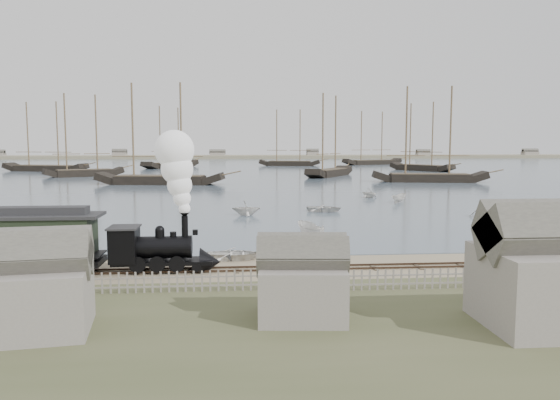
{
  "coord_description": "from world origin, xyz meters",
  "views": [
    {
      "loc": [
        -1.09,
        -36.71,
        8.22
      ],
      "look_at": [
        2.62,
        8.0,
        3.5
      ],
      "focal_mm": 35.0,
      "sensor_mm": 36.0,
      "label": 1
    }
  ],
  "objects": [
    {
      "name": "rowboat_1",
      "position": [
        0.17,
        24.46,
        0.9
      ],
      "size": [
        2.84,
        3.26,
        1.68
      ],
      "primitive_type": "imported",
      "rotation": [
        0.0,
        0.0,
        1.54
      ],
      "color": "silver",
      "rests_on": "harbor_water"
    },
    {
      "name": "schooner_7",
      "position": [
        -22.06,
        145.49,
        10.06
      ],
      "size": [
        17.83,
        23.64,
        20.0
      ],
      "primitive_type": null,
      "rotation": [
        0.0,
        0.0,
        1.01
      ],
      "color": "black",
      "rests_on": "harbor_water"
    },
    {
      "name": "schooner_2",
      "position": [
        -15.78,
        72.4,
        10.06
      ],
      "size": [
        25.62,
        9.39,
        20.0
      ],
      "primitive_type": null,
      "rotation": [
        0.0,
        0.0,
        -0.15
      ],
      "color": "black",
      "rests_on": "harbor_water"
    },
    {
      "name": "schooner_9",
      "position": [
        50.38,
        164.48,
        10.06
      ],
      "size": [
        24.32,
        13.3,
        20.0
      ],
      "primitive_type": null,
      "rotation": [
        0.0,
        0.0,
        0.35
      ],
      "color": "black",
      "rests_on": "harbor_water"
    },
    {
      "name": "harbor_water",
      "position": [
        0.0,
        170.0,
        0.03
      ],
      "size": [
        600.0,
        336.0,
        0.06
      ],
      "primitive_type": "cube",
      "color": "#4E5F70",
      "rests_on": "ground"
    },
    {
      "name": "rail_track",
      "position": [
        0.0,
        -2.0,
        0.04
      ],
      "size": [
        120.0,
        1.8,
        0.16
      ],
      "color": "#3C2B20",
      "rests_on": "ground"
    },
    {
      "name": "rowboat_3",
      "position": [
        9.45,
        26.94,
        0.48
      ],
      "size": [
        3.95,
        4.75,
        0.85
      ],
      "primitive_type": "imported",
      "rotation": [
        0.0,
        0.0,
        1.29
      ],
      "color": "silver",
      "rests_on": "harbor_water"
    },
    {
      "name": "beached_dinghy",
      "position": [
        -1.18,
        1.28,
        0.4
      ],
      "size": [
        2.74,
        3.84,
        0.79
      ],
      "primitive_type": "imported",
      "rotation": [
        0.0,
        0.0,
        1.57
      ],
      "color": "silver",
      "rests_on": "ground"
    },
    {
      "name": "schooner_6",
      "position": [
        -55.51,
        125.44,
        10.06
      ],
      "size": [
        26.09,
        13.75,
        20.0
      ],
      "primitive_type": null,
      "rotation": [
        0.0,
        0.0,
        -0.33
      ],
      "color": "black",
      "rests_on": "harbor_water"
    },
    {
      "name": "ground",
      "position": [
        0.0,
        0.0,
        0.0
      ],
      "size": [
        600.0,
        600.0,
        0.0
      ],
      "primitive_type": "plane",
      "color": "tan",
      "rests_on": "ground"
    },
    {
      "name": "rowboat_2",
      "position": [
        5.17,
        8.08,
        0.81
      ],
      "size": [
        4.16,
        2.51,
        1.51
      ],
      "primitive_type": "imported",
      "rotation": [
        0.0,
        0.0,
        3.43
      ],
      "color": "silver",
      "rests_on": "harbor_water"
    },
    {
      "name": "rowboat_7",
      "position": [
        18.81,
        42.61,
        0.82
      ],
      "size": [
        3.73,
        3.59,
        1.51
      ],
      "primitive_type": "imported",
      "rotation": [
        0.0,
        0.0,
        0.53
      ],
      "color": "silver",
      "rests_on": "harbor_water"
    },
    {
      "name": "schooner_8",
      "position": [
        18.3,
        156.14,
        10.06
      ],
      "size": [
        22.07,
        9.2,
        20.0
      ],
      "primitive_type": null,
      "rotation": [
        0.0,
        0.0,
        -0.2
      ],
      "color": "black",
      "rests_on": "harbor_water"
    },
    {
      "name": "rowboat_4",
      "position": [
        26.23,
        20.95,
        0.92
      ],
      "size": [
        4.19,
        4.0,
        1.72
      ],
      "primitive_type": "imported",
      "rotation": [
        0.0,
        0.0,
        5.81
      ],
      "color": "silver",
      "rests_on": "harbor_water"
    },
    {
      "name": "shed_right",
      "position": [
        13.0,
        -14.0,
        0.0
      ],
      "size": [
        6.0,
        5.0,
        5.1
      ],
      "primitive_type": null,
      "color": "gray",
      "rests_on": "ground"
    },
    {
      "name": "shed_left",
      "position": [
        -10.0,
        -13.0,
        0.0
      ],
      "size": [
        5.0,
        4.0,
        4.1
      ],
      "primitive_type": null,
      "color": "gray",
      "rests_on": "ground"
    },
    {
      "name": "schooner_4",
      "position": [
        39.51,
        74.25,
        10.06
      ],
      "size": [
        24.03,
        8.95,
        20.0
      ],
      "primitive_type": null,
      "rotation": [
        0.0,
        0.0,
        -0.15
      ],
      "color": "black",
      "rests_on": "harbor_water"
    },
    {
      "name": "far_spit",
      "position": [
        0.0,
        250.0,
        0.0
      ],
      "size": [
        500.0,
        20.0,
        1.8
      ],
      "primitive_type": "cube",
      "color": "gray",
      "rests_on": "ground"
    },
    {
      "name": "locomotive",
      "position": [
        -4.98,
        -2.0,
        4.02
      ],
      "size": [
        6.97,
        2.6,
        8.69
      ],
      "color": "black",
      "rests_on": "ground"
    },
    {
      "name": "rowboat_8",
      "position": [
        -14.22,
        8.67,
        0.49
      ],
      "size": [
        5.0,
        5.14,
        0.87
      ],
      "primitive_type": "imported",
      "rotation": [
        0.0,
        0.0,
        2.28
      ],
      "color": "silver",
      "rests_on": "harbor_water"
    },
    {
      "name": "picket_fence_east",
      "position": [
        12.5,
        -7.5,
        0.0
      ],
      "size": [
        15.0,
        0.1,
        1.2
      ],
      "primitive_type": null,
      "color": "gray",
      "rests_on": "ground"
    },
    {
      "name": "rowboat_5",
      "position": [
        21.24,
        35.74,
        0.68
      ],
      "size": [
        3.18,
        3.07,
        1.24
      ],
      "primitive_type": "imported",
      "rotation": [
        0.0,
        0.0,
        2.39
      ],
      "color": "silver",
      "rests_on": "harbor_water"
    },
    {
      "name": "schooner_1",
      "position": [
        -37.57,
        99.05,
        10.06
      ],
      "size": [
        18.46,
        12.46,
        20.0
      ],
      "primitive_type": null,
      "rotation": [
        0.0,
        0.0,
        0.48
      ],
      "color": "black",
      "rests_on": "harbor_water"
    },
    {
      "name": "schooner_3",
      "position": [
        22.1,
        95.43,
        10.06
      ],
      "size": [
        15.3,
        20.33,
        20.0
      ],
      "primitive_type": null,
      "rotation": [
        0.0,
        0.0,
        1.01
      ],
      "color": "black",
      "rests_on": "harbor_water"
    },
    {
      "name": "shed_mid",
      "position": [
        2.0,
        -12.0,
        0.0
      ],
      "size": [
        4.0,
        3.5,
        3.6
      ],
      "primitive_type": null,
      "color": "gray",
      "rests_on": "ground"
    },
    {
      "name": "picket_fence_west",
      "position": [
        -6.5,
        -7.0,
        0.0
      ],
      "size": [
        19.0,
        0.1,
        1.2
      ],
      "primitive_type": null,
      "color": "gray",
      "rests_on": "ground"
    },
    {
      "name": "schooner_5",
      "position": [
        53.59,
        119.42,
        10.06
      ],
      "size": [
        15.25,
        20.11,
        20.0
      ],
      "primitive_type": null,
      "rotation": [
        0.0,
        0.0,
        -1.0
      ],
      "color": "black",
      "rests_on": "harbor_water"
    }
  ]
}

